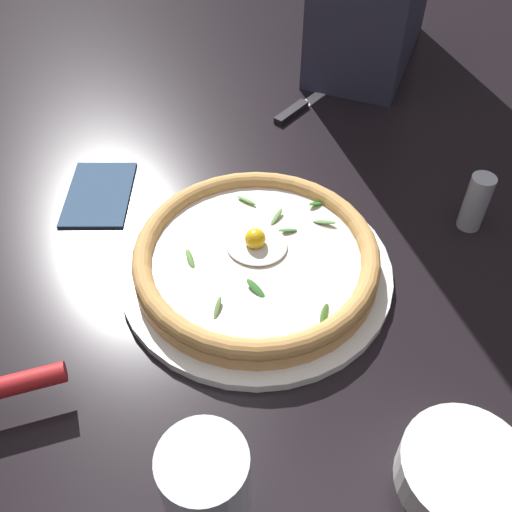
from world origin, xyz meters
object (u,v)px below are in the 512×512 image
at_px(pizza, 256,257).
at_px(folded_napkin, 99,193).
at_px(drinking_glass, 208,500).
at_px(side_bowl, 463,473).
at_px(pepper_shaker, 476,202).
at_px(table_knife, 306,102).

distance_m(pizza, folded_napkin, 0.27).
bearing_deg(folded_napkin, drinking_glass, 134.40).
bearing_deg(drinking_glass, side_bowl, -148.05).
relative_size(drinking_glass, pepper_shaker, 1.69).
bearing_deg(pizza, table_knife, -80.33).
bearing_deg(table_knife, folded_napkin, 59.42).
xyz_separation_m(drinking_glass, pepper_shaker, (-0.16, -0.49, -0.02)).
height_order(table_knife, drinking_glass, drinking_glass).
xyz_separation_m(pizza, pepper_shaker, (-0.24, -0.19, 0.01)).
bearing_deg(drinking_glass, pizza, -75.28).
height_order(drinking_glass, folded_napkin, drinking_glass).
relative_size(side_bowl, pepper_shaker, 1.47).
bearing_deg(pizza, drinking_glass, 104.72).
bearing_deg(pizza, pepper_shaker, -140.95).
xyz_separation_m(side_bowl, drinking_glass, (0.20, 0.13, 0.04)).
bearing_deg(table_knife, side_bowl, 121.47).
height_order(side_bowl, folded_napkin, side_bowl).
bearing_deg(side_bowl, pizza, -31.81).
height_order(table_knife, folded_napkin, table_knife).
height_order(drinking_glass, pepper_shaker, drinking_glass).
bearing_deg(side_bowl, table_knife, -58.53).
xyz_separation_m(pizza, drinking_glass, (-0.08, 0.30, 0.03)).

